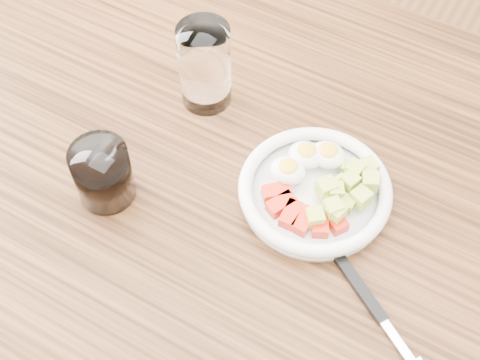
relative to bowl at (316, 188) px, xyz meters
name	(u,v)px	position (x,y,z in m)	size (l,w,h in m)	color
dining_table	(243,240)	(-0.08, -0.05, -0.12)	(1.50, 0.90, 0.77)	brown
bowl	(316,188)	(0.00, 0.00, 0.00)	(0.20, 0.20, 0.05)	white
fork	(373,306)	(0.13, -0.11, -0.01)	(0.18, 0.12, 0.01)	black
water_glass	(205,66)	(-0.21, 0.08, 0.05)	(0.07, 0.07, 0.13)	white
coffee_glass	(103,174)	(-0.24, -0.13, 0.02)	(0.07, 0.07, 0.08)	white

